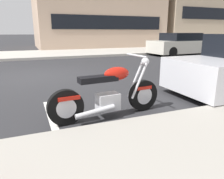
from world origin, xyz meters
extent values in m
plane|color=#28282B|center=(0.00, 0.00, 0.00)|extent=(260.00, 260.00, 0.00)
cube|color=#ADA89E|center=(12.00, 7.23, 0.07)|extent=(120.00, 5.00, 0.14)
cube|color=silver|center=(0.00, -4.13, 0.00)|extent=(0.12, 2.20, 0.01)
cylinder|color=black|center=(1.73, -4.26, 0.30)|extent=(0.61, 0.16, 0.60)
cylinder|color=silver|center=(1.73, -4.26, 0.30)|extent=(0.34, 0.15, 0.33)
cylinder|color=black|center=(0.20, -4.39, 0.30)|extent=(0.61, 0.16, 0.60)
cylinder|color=silver|center=(0.20, -4.39, 0.30)|extent=(0.34, 0.15, 0.33)
cube|color=silver|center=(0.96, -4.32, 0.29)|extent=(0.42, 0.29, 0.30)
cube|color=black|center=(0.79, -4.34, 0.72)|extent=(0.70, 0.28, 0.10)
ellipsoid|color=#B7190F|center=(1.14, -4.31, 0.78)|extent=(0.50, 0.28, 0.24)
cube|color=#B7190F|center=(0.25, -4.38, 0.47)|extent=(0.37, 0.21, 0.06)
cube|color=#B7190F|center=(1.71, -4.26, 0.47)|extent=(0.33, 0.19, 0.06)
cylinder|color=silver|center=(1.57, -4.20, 0.62)|extent=(0.34, 0.07, 0.65)
cylinder|color=silver|center=(1.59, -4.34, 0.62)|extent=(0.34, 0.07, 0.65)
cylinder|color=silver|center=(1.55, -4.27, 1.08)|extent=(0.09, 0.62, 0.04)
sphere|color=silver|center=(1.75, -4.26, 0.96)|extent=(0.15, 0.15, 0.15)
cylinder|color=silver|center=(0.68, -4.49, 0.20)|extent=(0.71, 0.15, 0.16)
cylinder|color=black|center=(3.55, -3.30, 0.31)|extent=(0.62, 0.22, 0.62)
cube|color=beige|center=(9.32, 3.97, 0.55)|extent=(4.38, 2.14, 0.79)
cube|color=black|center=(9.28, 3.96, 1.19)|extent=(2.29, 1.85, 0.48)
cylinder|color=black|center=(7.97, 3.03, 0.31)|extent=(0.63, 0.26, 0.62)
cylinder|color=black|center=(7.86, 4.72, 0.31)|extent=(0.63, 0.26, 0.62)
cylinder|color=black|center=(10.78, 3.21, 0.31)|extent=(0.63, 0.26, 0.62)
cylinder|color=black|center=(10.67, 4.91, 0.31)|extent=(0.63, 0.26, 0.62)
cube|color=black|center=(6.52, 9.50, 2.24)|extent=(9.55, 0.06, 1.10)
cube|color=black|center=(17.79, 9.50, 3.26)|extent=(7.93, 0.06, 1.10)
camera|label=1|loc=(-0.33, -7.72, 1.50)|focal=34.26mm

